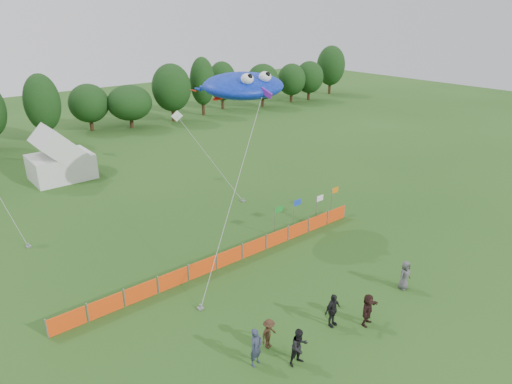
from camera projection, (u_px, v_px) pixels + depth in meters
ground at (329, 318)px, 23.69m from camera, size 160.00×160.00×0.00m
treeline at (63, 104)px, 55.28m from camera, size 104.57×8.78×8.36m
tent_right at (60, 159)px, 42.44m from camera, size 5.42×4.34×3.83m
barrier_fence at (229, 257)px, 28.51m from camera, size 21.90×0.06×1.00m
flag_row at (306, 206)px, 33.69m from camera, size 6.73×0.43×2.12m
spectator_a at (256, 347)px, 20.28m from camera, size 0.77×0.59×1.88m
spectator_b at (299, 347)px, 20.33m from camera, size 0.97×0.79×1.84m
spectator_c at (269, 334)px, 21.37m from camera, size 1.11×0.79×1.55m
spectator_d at (333, 310)px, 22.82m from camera, size 1.08×0.47×1.82m
spectator_e at (405, 275)px, 25.90m from camera, size 0.86×0.56×1.74m
spectator_f at (368, 310)px, 22.92m from camera, size 1.69×0.93×1.74m
stingray_kite at (241, 85)px, 31.42m from camera, size 12.11×15.52×11.15m
small_kite_white at (196, 140)px, 41.44m from camera, size 1.12×10.29×6.08m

